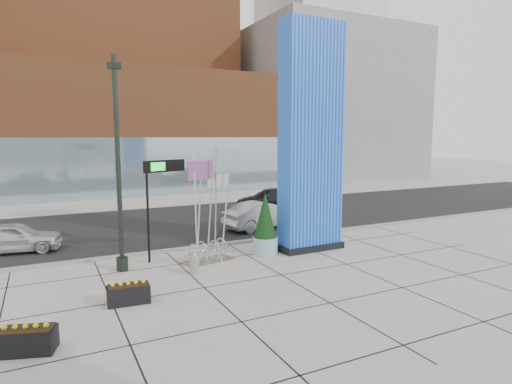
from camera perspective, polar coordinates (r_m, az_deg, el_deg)
name	(u,v)px	position (r m, az deg, el deg)	size (l,w,h in m)	color
ground	(245,271)	(16.53, -1.43, -10.51)	(160.00, 160.00, 0.00)	#9E9991
street_asphalt	(173,223)	(25.65, -11.00, -4.13)	(80.00, 12.00, 0.02)	black
curb_edge	(209,246)	(20.06, -6.34, -7.14)	(80.00, 0.30, 0.12)	gray
tower_podium	(132,132)	(41.95, -16.20, 7.70)	(34.00, 10.00, 11.00)	#96512B
tower_glass_front	(144,167)	(37.33, -14.68, 3.21)	(34.00, 0.60, 5.00)	#8CA5B2
building_grey_parking	(322,106)	(56.75, 8.81, 11.30)	(20.00, 18.00, 18.00)	slate
building_pale_office	(318,1)	(78.72, 8.23, 23.90)	(16.00, 16.00, 55.00)	#B2B7BC
blue_pylon	(311,142)	(19.15, 7.32, 6.60)	(3.04, 1.42, 10.00)	#0D34C9
lamp_post	(119,185)	(16.76, -17.81, 0.88)	(0.53, 0.44, 8.02)	black
public_art_sculpture	(208,232)	(17.52, -6.38, -5.33)	(2.24, 1.43, 4.70)	silver
concrete_bollard	(194,265)	(16.25, -8.25, -9.61)	(0.36, 0.36, 0.70)	gray
overhead_street_sign	(164,175)	(17.66, -12.15, 2.23)	(1.87, 0.88, 4.13)	black
round_planter_east	(331,220)	(20.40, 10.02, -3.75)	(0.99, 0.99, 2.49)	#8FBEC1
round_planter_mid	(293,222)	(19.21, 4.94, -4.02)	(1.09, 1.09, 2.72)	#8FBEC1
round_planter_west	(265,225)	(18.53, 1.23, -4.44)	(1.08, 1.08, 2.71)	#8FBEC1
box_planter_north	(128,293)	(14.03, -16.64, -12.78)	(1.31, 0.73, 0.70)	black
box_planter_south	(26,339)	(12.00, -28.29, -16.90)	(1.43, 1.02, 0.71)	black
car_white_west	(13,238)	(21.69, -29.63, -5.32)	(1.58, 3.92, 1.33)	silver
car_silver_mid	(263,215)	(23.71, 0.91, -3.13)	(1.58, 4.53, 1.49)	#9FA0A6
car_dark_east	(270,199)	(29.86, 1.88, -0.99)	(2.02, 4.96, 1.44)	black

